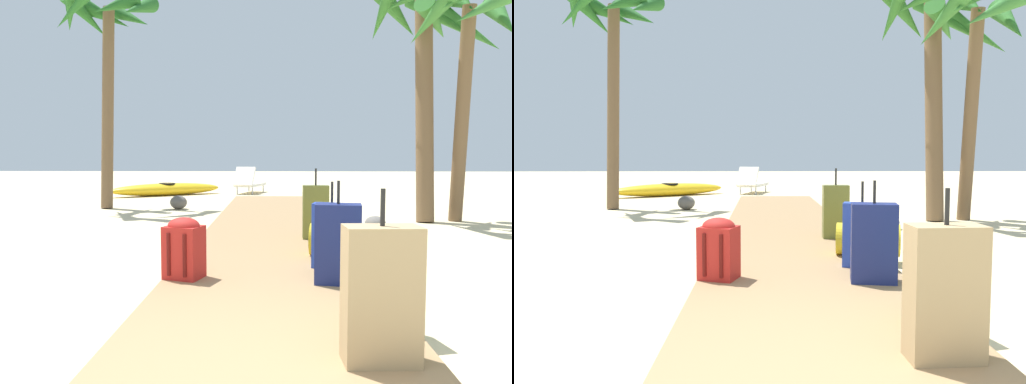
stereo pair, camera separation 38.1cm
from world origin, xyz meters
The scene contains 16 objects.
ground_plane centered at (0.00, 4.32, 0.00)m, with size 60.00×60.00×0.00m, color beige.
boardwalk centered at (0.00, 5.41, 0.04)m, with size 1.81×10.81×0.08m, color #9E7A51.
backpack_green centered at (0.74, 1.16, 0.39)m, with size 0.32×0.32×0.59m.
backpack_red centered at (-0.72, 2.25, 0.36)m, with size 0.37×0.33×0.53m.
duffel_bag_yellow centered at (0.76, 3.19, 0.25)m, with size 0.71×0.48×0.45m.
suitcase_tan centered at (0.58, 0.60, 0.43)m, with size 0.39×0.22×0.89m.
suitcase_navy centered at (0.57, 2.13, 0.41)m, with size 0.40×0.28×0.85m.
suitcase_olive centered at (0.59, 4.28, 0.42)m, with size 0.33×0.19×0.90m.
suitcase_blue centered at (0.59, 2.69, 0.39)m, with size 0.39×0.27×0.81m.
palm_tree_far_right centered at (3.25, 6.43, 3.12)m, with size 1.98×1.99×3.95m.
palm_tree_far_left centered at (-3.56, 8.57, 3.85)m, with size 2.14×2.20×4.78m.
palm_tree_near_right centered at (2.66, 6.61, 3.25)m, with size 2.07×2.19×4.25m.
lounge_chair centered at (-0.66, 12.77, 0.33)m, with size 0.98×1.61×0.82m.
kayak centered at (-3.00, 11.90, 0.18)m, with size 3.14×2.38×0.36m.
rock_left_near centered at (-1.96, 8.33, 0.15)m, with size 0.40×0.36×0.29m, color #5B5651.
rock_right_far centered at (1.62, 5.54, 0.11)m, with size 0.38×0.31×0.21m, color slate.
Camera 2 is at (-0.35, -1.78, 1.13)m, focal length 33.51 mm.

